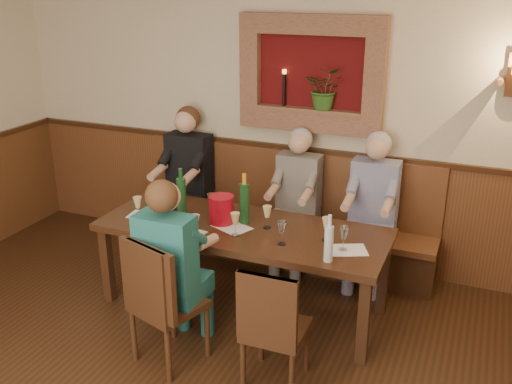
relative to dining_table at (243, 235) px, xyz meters
The scene contains 29 objects.
room_shell 2.21m from the dining_table, 90.00° to the right, with size 6.04×6.04×2.82m.
wainscoting 1.85m from the dining_table, 90.00° to the right, with size 6.02×6.02×1.15m.
wall_niche 1.59m from the dining_table, 77.58° to the left, with size 1.36×0.30×1.06m.
dining_table is the anchor object (origin of this frame).
bench 1.01m from the dining_table, 90.00° to the left, with size 3.00×0.45×1.11m.
chair_near_left 0.99m from the dining_table, 102.88° to the right, with size 0.56×0.56×1.01m.
chair_near_right 1.11m from the dining_table, 53.69° to the right, with size 0.42×0.42×0.92m.
person_bench_left 1.31m from the dining_table, 140.29° to the left, with size 0.45×0.55×1.49m.
person_bench_mid 0.86m from the dining_table, 78.16° to the left, with size 0.40×0.49×1.38m.
person_bench_right 1.23m from the dining_table, 43.11° to the left, with size 0.42×0.51×1.42m.
person_chair_front 0.81m from the dining_table, 104.28° to the right, with size 0.41×0.51×1.41m.
spittoon_bucket 0.27m from the dining_table, behind, with size 0.21×0.21×0.24m, color red.
wine_bottle_green_a 0.27m from the dining_table, 99.52° to the left, with size 0.09×0.09×0.44m.
wine_bottle_green_b 0.63m from the dining_table, behind, with size 0.09×0.09×0.42m.
water_bottle 0.91m from the dining_table, 21.49° to the right, with size 0.08×0.08×0.36m.
tasting_sheet_a 0.89m from the dining_table, behind, with size 0.26×0.19×0.00m, color white.
tasting_sheet_b 0.12m from the dining_table, 145.07° to the right, with size 0.30×0.21×0.00m, color white.
tasting_sheet_c 0.91m from the dining_table, ahead, with size 0.29×0.21×0.00m, color white.
tasting_sheet_d 0.45m from the dining_table, 140.96° to the right, with size 0.25×0.18×0.00m, color white.
wine_glass_0 0.72m from the dining_table, behind, with size 0.08×0.08×0.19m, color white, non-canonical shape.
wine_glass_1 0.49m from the dining_table, 24.75° to the right, with size 0.08×0.08×0.19m, color white, non-canonical shape.
wine_glass_2 0.92m from the dining_table, 168.41° to the right, with size 0.08×0.08×0.19m, color #DAC182, non-canonical shape.
wine_glass_3 0.90m from the dining_table, ahead, with size 0.08×0.08×0.19m, color white, non-canonical shape.
wine_glass_4 0.46m from the dining_table, 126.62° to the right, with size 0.08×0.08×0.19m, color #DAC182, non-canonical shape.
wine_glass_5 0.25m from the dining_table, 83.85° to the right, with size 0.08×0.08×0.19m, color #DAC182, non-canonical shape.
wine_glass_6 0.63m from the dining_table, 154.88° to the right, with size 0.08×0.08×0.19m, color #DAC182, non-canonical shape.
wine_glass_7 0.73m from the dining_table, ahead, with size 0.08×0.08×0.19m, color #DAC182, non-canonical shape.
wine_glass_8 0.41m from the dining_table, 159.62° to the left, with size 0.08×0.08×0.19m, color white, non-canonical shape.
wine_glass_9 0.27m from the dining_table, 14.30° to the left, with size 0.08×0.08×0.19m, color #DAC182, non-canonical shape.
Camera 1 is at (1.76, -2.07, 2.66)m, focal length 40.00 mm.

